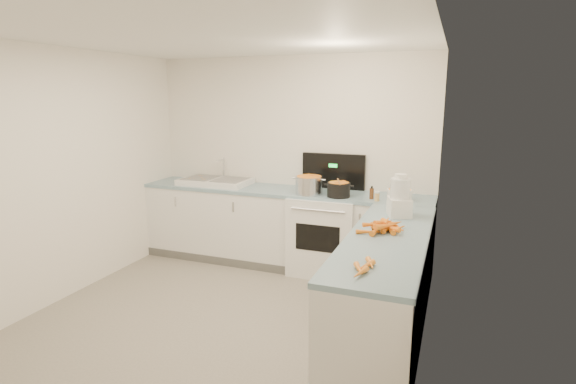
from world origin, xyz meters
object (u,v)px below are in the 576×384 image
(food_processor, at_px, (400,198))
(stove, at_px, (326,232))
(black_pot, at_px, (339,191))
(extract_bottle, at_px, (372,194))
(steel_pot, at_px, (309,186))
(mixing_bowl, at_px, (400,195))
(spice_jar, at_px, (377,197))
(sink, at_px, (216,181))

(food_processor, bearing_deg, stove, 140.65)
(black_pot, xyz_separation_m, extract_bottle, (0.36, 0.03, -0.01))
(stove, relative_size, steel_pot, 4.44)
(steel_pot, bearing_deg, stove, 36.27)
(steel_pot, xyz_separation_m, black_pot, (0.35, -0.02, -0.02))
(food_processor, bearing_deg, extract_bottle, 120.45)
(mixing_bowl, relative_size, spice_jar, 3.04)
(stove, relative_size, mixing_bowl, 5.17)
(black_pot, xyz_separation_m, mixing_bowl, (0.65, 0.04, -0.01))
(sink, height_order, black_pot, sink)
(food_processor, bearing_deg, steel_pot, 150.17)
(stove, distance_m, extract_bottle, 0.76)
(sink, bearing_deg, mixing_bowl, -2.88)
(extract_bottle, xyz_separation_m, food_processor, (0.37, -0.62, 0.11))
(stove, height_order, spice_jar, stove)
(steel_pot, distance_m, mixing_bowl, 1.00)
(sink, distance_m, extract_bottle, 1.99)
(sink, relative_size, extract_bottle, 7.46)
(spice_jar, relative_size, food_processor, 0.22)
(spice_jar, bearing_deg, steel_pot, 174.65)
(extract_bottle, height_order, spice_jar, extract_bottle)
(steel_pot, distance_m, extract_bottle, 0.71)
(black_pot, bearing_deg, sink, 174.45)
(steel_pot, distance_m, black_pot, 0.35)
(extract_bottle, bearing_deg, black_pot, -175.76)
(steel_pot, bearing_deg, spice_jar, -5.35)
(sink, relative_size, mixing_bowl, 3.27)
(stove, distance_m, sink, 1.54)
(extract_bottle, bearing_deg, sink, 176.21)
(black_pot, distance_m, spice_jar, 0.43)
(stove, relative_size, spice_jar, 15.69)
(steel_pot, xyz_separation_m, mixing_bowl, (1.00, 0.03, -0.03))
(extract_bottle, distance_m, food_processor, 0.73)
(steel_pot, bearing_deg, sink, 173.73)
(mixing_bowl, distance_m, food_processor, 0.65)
(sink, bearing_deg, spice_jar, -5.92)
(mixing_bowl, relative_size, extract_bottle, 2.28)
(food_processor, bearing_deg, mixing_bowl, 96.63)
(sink, xyz_separation_m, mixing_bowl, (2.28, -0.11, 0.02))
(black_pot, distance_m, extract_bottle, 0.36)
(mixing_bowl, height_order, spice_jar, mixing_bowl)
(stove, bearing_deg, spice_jar, -18.02)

